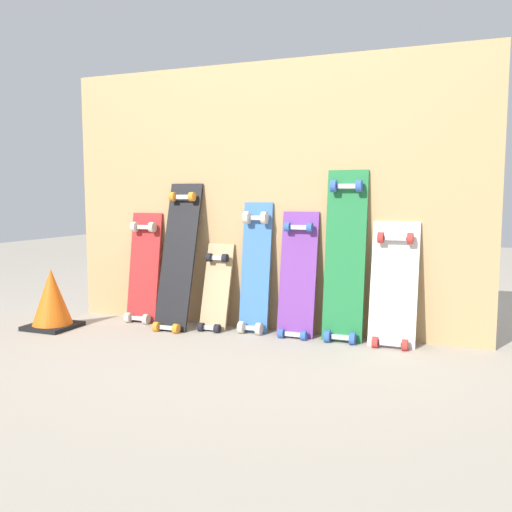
{
  "coord_description": "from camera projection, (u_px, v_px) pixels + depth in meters",
  "views": [
    {
      "loc": [
        1.1,
        -2.87,
        0.77
      ],
      "look_at": [
        0.0,
        -0.07,
        0.44
      ],
      "focal_mm": 38.68,
      "sensor_mm": 36.0,
      "label": 1
    }
  ],
  "objects": [
    {
      "name": "skateboard_purple",
      "position": [
        297.0,
        281.0,
        3.01
      ],
      "size": [
        0.2,
        0.18,
        0.75
      ],
      "color": "#6B338C",
      "rests_on": "ground"
    },
    {
      "name": "skateboard_blue",
      "position": [
        255.0,
        273.0,
        3.1
      ],
      "size": [
        0.17,
        0.18,
        0.79
      ],
      "color": "#386BAD",
      "rests_on": "ground"
    },
    {
      "name": "traffic_cone",
      "position": [
        52.0,
        299.0,
        3.19
      ],
      "size": [
        0.26,
        0.26,
        0.35
      ],
      "color": "black",
      "rests_on": "ground"
    },
    {
      "name": "skateboard_natural",
      "position": [
        216.0,
        293.0,
        3.17
      ],
      "size": [
        0.16,
        0.21,
        0.56
      ],
      "color": "tan",
      "rests_on": "ground"
    },
    {
      "name": "skateboard_red",
      "position": [
        144.0,
        273.0,
        3.37
      ],
      "size": [
        0.2,
        0.18,
        0.73
      ],
      "color": "#B22626",
      "rests_on": "ground"
    },
    {
      "name": "skateboard_black",
      "position": [
        178.0,
        262.0,
        3.19
      ],
      "size": [
        0.21,
        0.31,
        0.91
      ],
      "color": "black",
      "rests_on": "ground"
    },
    {
      "name": "skateboard_white",
      "position": [
        394.0,
        291.0,
        2.82
      ],
      "size": [
        0.24,
        0.19,
        0.71
      ],
      "color": "silver",
      "rests_on": "ground"
    },
    {
      "name": "skateboard_green",
      "position": [
        345.0,
        262.0,
        2.91
      ],
      "size": [
        0.22,
        0.18,
        0.97
      ],
      "color": "#1E7238",
      "rests_on": "ground"
    },
    {
      "name": "ground_plane",
      "position": [
        260.0,
        331.0,
        3.15
      ],
      "size": [
        12.0,
        12.0,
        0.0
      ],
      "primitive_type": "plane",
      "color": "#A89E8E"
    },
    {
      "name": "plywood_wall_panel",
      "position": [
        265.0,
        198.0,
        3.13
      ],
      "size": [
        2.47,
        0.04,
        1.51
      ],
      "primitive_type": "cube",
      "color": "tan",
      "rests_on": "ground"
    }
  ]
}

